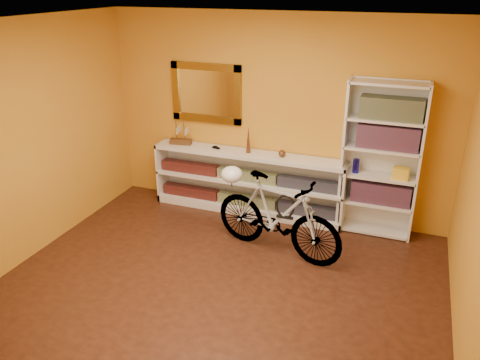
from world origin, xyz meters
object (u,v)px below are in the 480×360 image
at_px(console_unit, 248,182).
at_px(bookcase, 381,161).
at_px(helmet, 232,174).
at_px(bicycle, 277,216).

height_order(console_unit, bookcase, bookcase).
bearing_deg(helmet, bicycle, -13.16).
bearing_deg(bookcase, console_unit, -179.14).
relative_size(console_unit, bookcase, 1.37).
bearing_deg(console_unit, bookcase, 0.86).
distance_m(bookcase, bicycle, 1.43).
distance_m(bookcase, helmet, 1.78).
relative_size(bicycle, helmet, 6.35).
xyz_separation_m(console_unit, bicycle, (0.67, -0.89, 0.05)).
bearing_deg(helmet, console_unit, 95.17).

